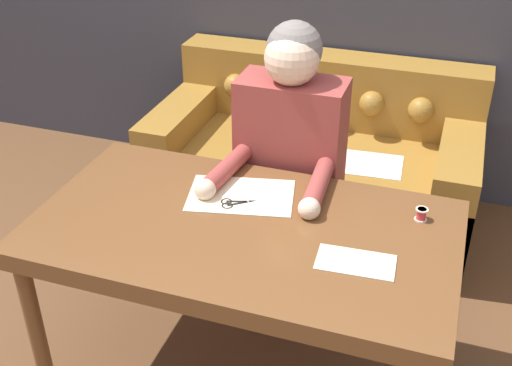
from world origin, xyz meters
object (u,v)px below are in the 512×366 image
person (289,168)px  dining_table (243,242)px  scissors (240,203)px  couch (314,165)px  thread_spool (421,214)px

person → dining_table: bearing=-91.1°
person → scissors: (-0.07, -0.42, 0.07)m
scissors → person: bearing=80.7°
dining_table → couch: (-0.04, 1.23, -0.36)m
scissors → thread_spool: size_ratio=4.78×
dining_table → scissors: 0.16m
couch → thread_spool: (0.62, -1.00, 0.45)m
dining_table → thread_spool: size_ratio=32.67×
scissors → dining_table: bearing=-65.4°
dining_table → person: person is taller
scissors → thread_spool: 0.64m
couch → dining_table: bearing=-88.2°
thread_spool → dining_table: bearing=-158.3°
dining_table → thread_spool: 0.63m
dining_table → couch: bearing=91.8°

